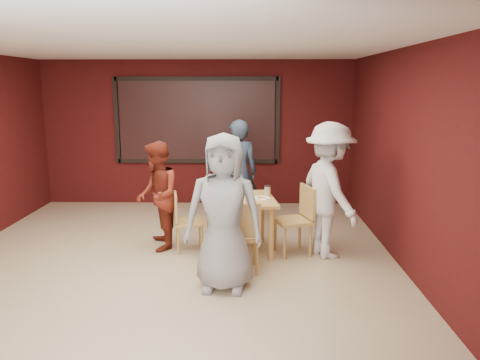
{
  "coord_description": "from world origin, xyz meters",
  "views": [
    {
      "loc": [
        1.04,
        -5.59,
        2.33
      ],
      "look_at": [
        0.9,
        0.72,
        1.04
      ],
      "focal_mm": 35.0,
      "sensor_mm": 36.0,
      "label": 1
    }
  ],
  "objects_px": {
    "diner_front": "(224,213)",
    "chair_left": "(184,218)",
    "diner_back": "(238,173)",
    "diner_left": "(157,196)",
    "dining_table": "(238,205)",
    "chair_front": "(242,233)",
    "diner_right": "(329,191)",
    "chair_back": "(239,207)",
    "chair_right": "(298,216)"
  },
  "relations": [
    {
      "from": "chair_back",
      "to": "diner_back",
      "type": "xyz_separation_m",
      "value": [
        -0.03,
        0.56,
        0.45
      ]
    },
    {
      "from": "dining_table",
      "to": "diner_back",
      "type": "xyz_separation_m",
      "value": [
        -0.04,
        1.35,
        0.21
      ]
    },
    {
      "from": "dining_table",
      "to": "diner_right",
      "type": "height_order",
      "value": "diner_right"
    },
    {
      "from": "diner_left",
      "to": "diner_front",
      "type": "bearing_deg",
      "value": 24.7
    },
    {
      "from": "chair_front",
      "to": "diner_left",
      "type": "relative_size",
      "value": 0.6
    },
    {
      "from": "chair_back",
      "to": "diner_front",
      "type": "height_order",
      "value": "diner_front"
    },
    {
      "from": "chair_left",
      "to": "diner_left",
      "type": "bearing_deg",
      "value": 167.33
    },
    {
      "from": "dining_table",
      "to": "chair_right",
      "type": "xyz_separation_m",
      "value": [
        0.83,
        -0.04,
        -0.14
      ]
    },
    {
      "from": "chair_right",
      "to": "diner_right",
      "type": "height_order",
      "value": "diner_right"
    },
    {
      "from": "dining_table",
      "to": "diner_back",
      "type": "distance_m",
      "value": 1.36
    },
    {
      "from": "chair_right",
      "to": "chair_back",
      "type": "bearing_deg",
      "value": 135.61
    },
    {
      "from": "diner_back",
      "to": "diner_left",
      "type": "relative_size",
      "value": 1.14
    },
    {
      "from": "chair_front",
      "to": "chair_left",
      "type": "xyz_separation_m",
      "value": [
        -0.83,
        0.81,
        -0.05
      ]
    },
    {
      "from": "chair_back",
      "to": "chair_right",
      "type": "height_order",
      "value": "chair_right"
    },
    {
      "from": "chair_front",
      "to": "chair_left",
      "type": "height_order",
      "value": "chair_front"
    },
    {
      "from": "chair_left",
      "to": "diner_back",
      "type": "height_order",
      "value": "diner_back"
    },
    {
      "from": "chair_right",
      "to": "diner_left",
      "type": "height_order",
      "value": "diner_left"
    },
    {
      "from": "chair_back",
      "to": "diner_right",
      "type": "height_order",
      "value": "diner_right"
    },
    {
      "from": "chair_left",
      "to": "chair_right",
      "type": "relative_size",
      "value": 0.88
    },
    {
      "from": "chair_right",
      "to": "diner_back",
      "type": "bearing_deg",
      "value": 122.25
    },
    {
      "from": "dining_table",
      "to": "diner_right",
      "type": "relative_size",
      "value": 0.6
    },
    {
      "from": "diner_back",
      "to": "diner_left",
      "type": "xyz_separation_m",
      "value": [
        -1.12,
        -1.23,
        -0.11
      ]
    },
    {
      "from": "diner_front",
      "to": "diner_back",
      "type": "bearing_deg",
      "value": 93.34
    },
    {
      "from": "dining_table",
      "to": "diner_right",
      "type": "xyz_separation_m",
      "value": [
        1.23,
        -0.12,
        0.24
      ]
    },
    {
      "from": "chair_front",
      "to": "diner_right",
      "type": "bearing_deg",
      "value": 29.11
    },
    {
      "from": "chair_front",
      "to": "chair_left",
      "type": "distance_m",
      "value": 1.16
    },
    {
      "from": "diner_left",
      "to": "diner_right",
      "type": "xyz_separation_m",
      "value": [
        2.39,
        -0.25,
        0.15
      ]
    },
    {
      "from": "diner_back",
      "to": "diner_left",
      "type": "height_order",
      "value": "diner_back"
    },
    {
      "from": "dining_table",
      "to": "chair_front",
      "type": "distance_m",
      "value": 0.79
    },
    {
      "from": "chair_back",
      "to": "diner_left",
      "type": "height_order",
      "value": "diner_left"
    },
    {
      "from": "diner_left",
      "to": "diner_right",
      "type": "bearing_deg",
      "value": 71.44
    },
    {
      "from": "chair_left",
      "to": "chair_back",
      "type": "bearing_deg",
      "value": 44.81
    },
    {
      "from": "chair_front",
      "to": "chair_right",
      "type": "bearing_deg",
      "value": 43.58
    },
    {
      "from": "chair_right",
      "to": "diner_right",
      "type": "xyz_separation_m",
      "value": [
        0.4,
        -0.09,
        0.38
      ]
    },
    {
      "from": "diner_front",
      "to": "chair_left",
      "type": "bearing_deg",
      "value": 122.48
    },
    {
      "from": "chair_right",
      "to": "diner_front",
      "type": "distance_m",
      "value": 1.57
    },
    {
      "from": "diner_left",
      "to": "diner_right",
      "type": "height_order",
      "value": "diner_right"
    },
    {
      "from": "dining_table",
      "to": "chair_back",
      "type": "relative_size",
      "value": 1.42
    },
    {
      "from": "chair_left",
      "to": "diner_back",
      "type": "xyz_separation_m",
      "value": [
        0.73,
        1.31,
        0.41
      ]
    },
    {
      "from": "chair_front",
      "to": "dining_table",
      "type": "bearing_deg",
      "value": 94.4
    },
    {
      "from": "diner_front",
      "to": "diner_right",
      "type": "distance_m",
      "value": 1.75
    },
    {
      "from": "dining_table",
      "to": "chair_left",
      "type": "xyz_separation_m",
      "value": [
        -0.77,
        0.03,
        -0.21
      ]
    },
    {
      "from": "chair_back",
      "to": "diner_right",
      "type": "xyz_separation_m",
      "value": [
        1.24,
        -0.92,
        0.48
      ]
    },
    {
      "from": "diner_right",
      "to": "chair_front",
      "type": "bearing_deg",
      "value": 98.56
    },
    {
      "from": "chair_back",
      "to": "diner_left",
      "type": "xyz_separation_m",
      "value": [
        -1.15,
        -0.67,
        0.34
      ]
    },
    {
      "from": "chair_back",
      "to": "diner_left",
      "type": "bearing_deg",
      "value": -149.74
    },
    {
      "from": "dining_table",
      "to": "chair_front",
      "type": "height_order",
      "value": "chair_front"
    },
    {
      "from": "chair_right",
      "to": "diner_back",
      "type": "xyz_separation_m",
      "value": [
        -0.87,
        1.39,
        0.35
      ]
    },
    {
      "from": "chair_left",
      "to": "diner_back",
      "type": "distance_m",
      "value": 1.56
    },
    {
      "from": "dining_table",
      "to": "diner_front",
      "type": "height_order",
      "value": "diner_front"
    }
  ]
}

